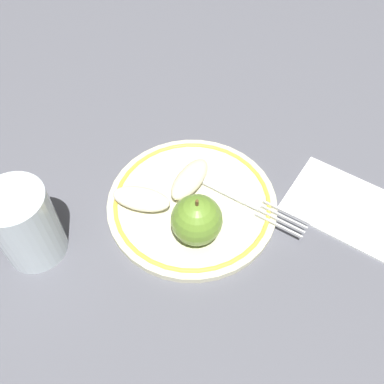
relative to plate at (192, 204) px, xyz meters
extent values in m
plane|color=#53545D|center=(0.00, -0.02, -0.01)|extent=(2.00, 2.00, 0.00)
cylinder|color=beige|center=(0.00, 0.00, 0.00)|extent=(0.23, 0.23, 0.01)
torus|color=gold|center=(0.00, 0.00, 0.00)|extent=(0.21, 0.21, 0.01)
sphere|color=olive|center=(0.05, 0.01, 0.04)|extent=(0.06, 0.06, 0.06)
cylinder|color=brown|center=(0.05, 0.01, 0.07)|extent=(0.00, 0.00, 0.01)
ellipsoid|color=beige|center=(-0.03, -0.01, 0.02)|extent=(0.09, 0.06, 0.03)
ellipsoid|color=silver|center=(0.01, -0.07, 0.02)|extent=(0.04, 0.08, 0.03)
cube|color=silver|center=(-0.03, 0.03, 0.01)|extent=(0.06, 0.10, 0.00)
cube|color=silver|center=(0.00, 0.08, 0.01)|extent=(0.02, 0.02, 0.00)
cube|color=silver|center=(0.03, 0.12, 0.01)|extent=(0.03, 0.06, 0.00)
cube|color=silver|center=(0.02, 0.12, 0.01)|extent=(0.03, 0.06, 0.00)
cube|color=silver|center=(0.01, 0.12, 0.01)|extent=(0.03, 0.06, 0.00)
cube|color=silver|center=(0.01, 0.13, 0.01)|extent=(0.03, 0.06, 0.00)
cylinder|color=silver|center=(0.09, -0.19, 0.05)|extent=(0.08, 0.08, 0.11)
cube|color=white|center=(-0.02, 0.21, 0.00)|extent=(0.17, 0.19, 0.01)
camera|label=1|loc=(0.33, 0.04, 0.48)|focal=40.00mm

